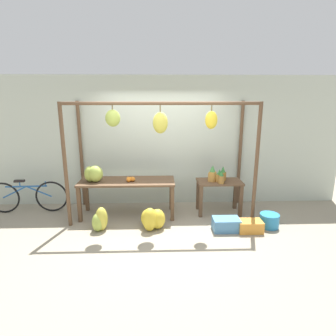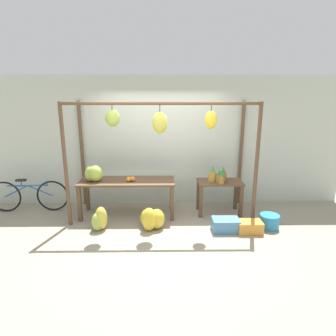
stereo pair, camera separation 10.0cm
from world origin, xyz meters
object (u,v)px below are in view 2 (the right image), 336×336
banana_pile_ground_left (99,220)px  fruit_crate_white (226,225)px  pineapple_cluster (217,176)px  banana_pile_ground_right (151,219)px  orange_pile (130,179)px  blue_bucket (269,221)px  banana_pile_on_table (94,174)px  fruit_crate_purple (250,227)px  parked_bicycle (29,195)px

banana_pile_ground_left → fruit_crate_white: 2.29m
pineapple_cluster → fruit_crate_white: size_ratio=0.80×
pineapple_cluster → banana_pile_ground_right: size_ratio=0.74×
orange_pile → blue_bucket: bearing=-12.5°
pineapple_cluster → fruit_crate_white: (0.04, -0.78, -0.70)m
banana_pile_on_table → blue_bucket: (3.32, -0.57, -0.77)m
banana_pile_on_table → fruit_crate_purple: (2.90, -0.73, -0.80)m
banana_pile_on_table → banana_pile_ground_left: banana_pile_on_table is taller
banana_pile_on_table → pineapple_cluster: size_ratio=1.07×
fruit_crate_white → fruit_crate_purple: fruit_crate_white is taller
parked_bicycle → banana_pile_ground_left: bearing=-28.0°
banana_pile_ground_left → parked_bicycle: 1.89m
banana_pile_on_table → fruit_crate_purple: banana_pile_on_table is taller
blue_bucket → fruit_crate_purple: size_ratio=0.82×
banana_pile_on_table → blue_bucket: size_ratio=1.17×
pineapple_cluster → parked_bicycle: (-3.91, 0.19, -0.47)m
fruit_crate_white → blue_bucket: bearing=7.4°
orange_pile → parked_bicycle: (-2.18, 0.28, -0.44)m
orange_pile → fruit_crate_purple: (2.19, -0.75, -0.68)m
banana_pile_ground_right → fruit_crate_purple: size_ratio=1.20×
orange_pile → pineapple_cluster: pineapple_cluster is taller
banana_pile_ground_right → fruit_crate_purple: bearing=-5.5°
blue_bucket → orange_pile: bearing=167.5°
banana_pile_ground_right → fruit_crate_purple: (1.76, -0.17, -0.09)m
pineapple_cluster → banana_pile_ground_right: pineapple_cluster is taller
banana_pile_ground_left → parked_bicycle: bearing=152.0°
pineapple_cluster → banana_pile_ground_left: size_ratio=0.88×
banana_pile_on_table → orange_pile: bearing=0.8°
fruit_crate_purple → pineapple_cluster: bearing=118.7°
fruit_crate_white → fruit_crate_purple: bearing=-8.1°
orange_pile → parked_bicycle: orange_pile is taller
pineapple_cluster → fruit_crate_white: 1.05m
fruit_crate_white → parked_bicycle: (-3.95, 0.97, 0.23)m
banana_pile_on_table → pineapple_cluster: 2.45m
banana_pile_ground_left → fruit_crate_white: bearing=-2.1°
blue_bucket → parked_bicycle: size_ratio=0.22×
banana_pile_ground_right → pineapple_cluster: bearing=27.1°
banana_pile_ground_left → banana_pile_ground_right: (0.94, 0.03, 0.01)m
banana_pile_on_table → parked_bicycle: 1.59m
banana_pile_on_table → banana_pile_ground_left: (0.20, -0.59, -0.71)m
banana_pile_ground_left → fruit_crate_white: (2.29, -0.08, -0.07)m
pineapple_cluster → blue_bucket: (0.87, -0.67, -0.69)m
fruit_crate_purple → banana_pile_ground_left: bearing=177.0°
parked_bicycle → fruit_crate_purple: 4.49m
banana_pile_ground_right → banana_pile_ground_left: bearing=-178.5°
banana_pile_ground_right → fruit_crate_white: size_ratio=1.08×
orange_pile → banana_pile_ground_right: 0.93m
banana_pile_ground_right → parked_bicycle: 2.75m
fruit_crate_white → blue_bucket: 0.84m
orange_pile → banana_pile_ground_left: bearing=-130.5°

